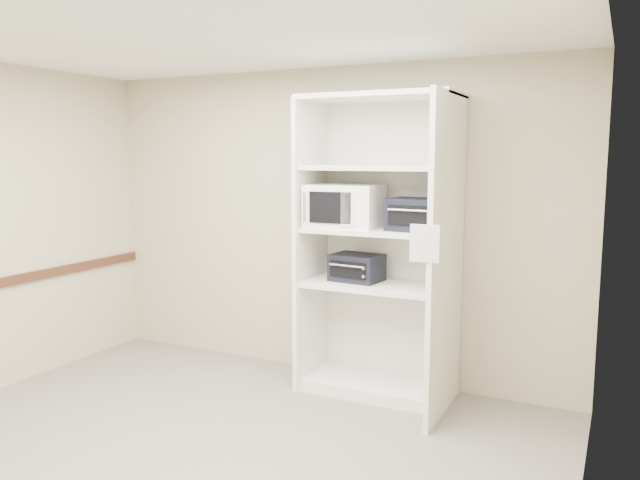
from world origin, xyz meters
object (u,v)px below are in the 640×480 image
at_px(shelving_unit, 384,258).
at_px(toaster_oven_lower, 357,268).
at_px(microwave, 345,206).
at_px(toaster_oven_upper, 418,215).

bearing_deg(shelving_unit, toaster_oven_lower, 177.53).
xyz_separation_m(microwave, toaster_oven_lower, (0.09, 0.06, -0.51)).
bearing_deg(shelving_unit, microwave, -171.68).
distance_m(shelving_unit, microwave, 0.52).
bearing_deg(toaster_oven_lower, microwave, -140.13).
relative_size(toaster_oven_upper, toaster_oven_lower, 1.10).
height_order(toaster_oven_upper, toaster_oven_lower, toaster_oven_upper).
bearing_deg(shelving_unit, toaster_oven_upper, -8.73).
relative_size(shelving_unit, toaster_oven_lower, 6.11).
distance_m(microwave, toaster_oven_lower, 0.52).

